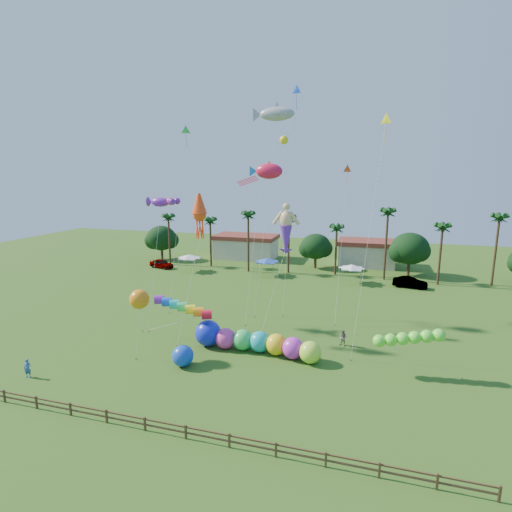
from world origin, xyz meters
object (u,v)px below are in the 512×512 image
(car_b, at_px, (410,282))
(spectator_a, at_px, (28,368))
(car_a, at_px, (162,264))
(caterpillar_inflatable, at_px, (251,341))
(blue_ball, at_px, (183,356))
(spectator_b, at_px, (343,338))

(car_b, xyz_separation_m, spectator_a, (-33.11, -38.37, -0.00))
(car_b, bearing_deg, car_a, 97.80)
(caterpillar_inflatable, distance_m, blue_ball, 6.76)
(spectator_a, bearing_deg, caterpillar_inflatable, 13.05)
(caterpillar_inflatable, xyz_separation_m, blue_ball, (-5.01, -4.54, -0.13))
(car_a, height_order, spectator_b, spectator_b)
(spectator_b, bearing_deg, spectator_a, -127.53)
(car_a, xyz_separation_m, caterpillar_inflatable, (26.33, -29.27, 0.28))
(blue_ball, bearing_deg, spectator_b, 32.13)
(spectator_a, height_order, caterpillar_inflatable, caterpillar_inflatable)
(car_b, height_order, blue_ball, blue_ball)
(car_b, relative_size, blue_ball, 2.58)
(car_a, xyz_separation_m, spectator_a, (9.70, -39.40, 0.00))
(car_b, relative_size, spectator_a, 3.05)
(car_a, height_order, caterpillar_inflatable, caterpillar_inflatable)
(spectator_b, bearing_deg, caterpillar_inflatable, -131.98)
(spectator_a, distance_m, blue_ball, 12.90)
(car_b, distance_m, spectator_a, 50.68)
(car_a, bearing_deg, car_b, -76.32)
(spectator_b, distance_m, caterpillar_inflatable, 9.25)
(car_b, distance_m, blue_ball, 39.20)
(car_a, distance_m, caterpillar_inflatable, 39.37)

